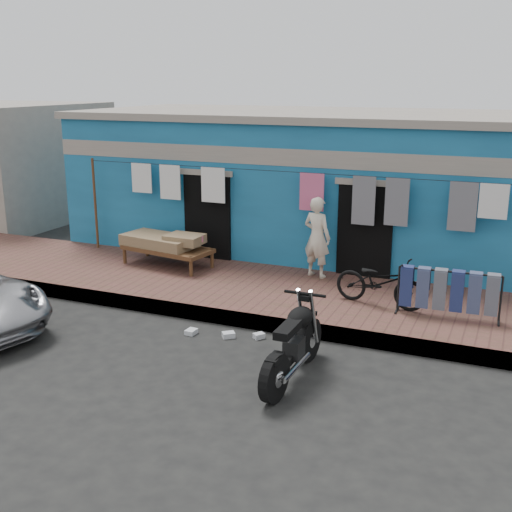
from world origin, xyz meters
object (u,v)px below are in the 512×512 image
(bicycle, at_px, (380,277))
(charpoy, at_px, (168,250))
(seated_person, at_px, (317,237))
(motorcycle, at_px, (293,342))
(jeans_rack, at_px, (448,292))

(bicycle, xyz_separation_m, charpoy, (-4.69, 0.72, -0.18))
(bicycle, bearing_deg, seated_person, 61.17)
(bicycle, distance_m, motorcycle, 2.91)
(seated_person, bearing_deg, motorcycle, 119.54)
(bicycle, height_order, charpoy, bicycle)
(seated_person, relative_size, bicycle, 1.00)
(seated_person, xyz_separation_m, bicycle, (1.55, -1.21, -0.29))
(bicycle, distance_m, charpoy, 4.75)
(seated_person, xyz_separation_m, jeans_rack, (2.71, -1.30, -0.40))
(charpoy, bearing_deg, seated_person, 8.69)
(seated_person, height_order, bicycle, seated_person)
(charpoy, bearing_deg, motorcycle, -41.03)
(motorcycle, height_order, charpoy, motorcycle)
(seated_person, distance_m, bicycle, 1.98)
(seated_person, bearing_deg, bicycle, 158.35)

